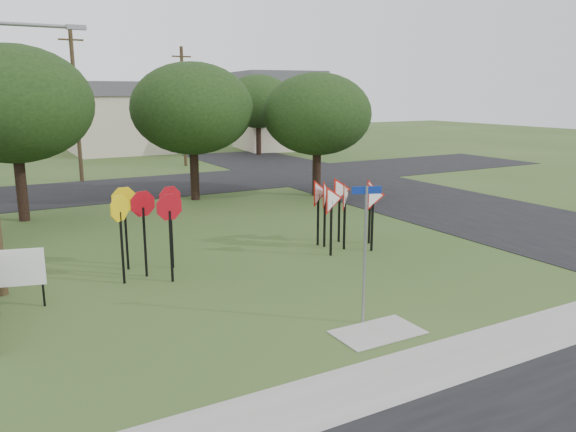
% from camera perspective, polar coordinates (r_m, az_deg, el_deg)
% --- Properties ---
extents(ground, '(140.00, 140.00, 0.00)m').
position_cam_1_polar(ground, '(14.97, 3.37, -8.46)').
color(ground, '#2D471A').
extents(sidewalk, '(30.00, 1.60, 0.02)m').
position_cam_1_polar(sidewalk, '(11.95, 14.61, -14.46)').
color(sidewalk, gray).
rests_on(sidewalk, ground).
extents(planting_strip, '(30.00, 0.80, 0.02)m').
position_cam_1_polar(planting_strip, '(11.23, 19.01, -16.62)').
color(planting_strip, '#2D471A').
rests_on(planting_strip, ground).
extents(street_right, '(8.00, 50.00, 0.02)m').
position_cam_1_polar(street_right, '(29.74, 12.55, 1.86)').
color(street_right, black).
rests_on(street_right, ground).
extents(street_far, '(60.00, 8.00, 0.02)m').
position_cam_1_polar(street_far, '(33.08, -15.62, 2.75)').
color(street_far, black).
rests_on(street_far, ground).
extents(curb_pad, '(2.00, 1.20, 0.02)m').
position_cam_1_polar(curb_pad, '(13.16, 9.11, -11.59)').
color(curb_pad, gray).
rests_on(curb_pad, ground).
extents(street_name_sign, '(0.63, 0.28, 3.28)m').
position_cam_1_polar(street_name_sign, '(13.02, 7.82, -3.15)').
color(street_name_sign, gray).
rests_on(street_name_sign, ground).
extents(stop_sign_cluster, '(2.38, 1.88, 2.59)m').
position_cam_1_polar(stop_sign_cluster, '(16.83, -14.26, 0.32)').
color(stop_sign_cluster, black).
rests_on(stop_sign_cluster, ground).
extents(yield_sign_cluster, '(3.05, 1.84, 2.44)m').
position_cam_1_polar(yield_sign_cluster, '(19.44, 5.64, 1.90)').
color(yield_sign_cluster, black).
rests_on(yield_sign_cluster, ground).
extents(info_board, '(1.22, 0.38, 1.57)m').
position_cam_1_polar(info_board, '(15.44, -25.74, -4.96)').
color(info_board, black).
rests_on(info_board, ground).
extents(far_pole_a, '(1.40, 0.24, 9.00)m').
position_cam_1_polar(far_pole_a, '(36.19, -20.73, 10.53)').
color(far_pole_a, '#44351F').
rests_on(far_pole_a, ground).
extents(far_pole_b, '(1.40, 0.24, 8.50)m').
position_cam_1_polar(far_pole_b, '(42.02, -10.57, 10.93)').
color(far_pole_b, '#44351F').
rests_on(far_pole_b, ground).
extents(house_mid, '(8.40, 8.40, 6.20)m').
position_cam_1_polar(house_mid, '(53.08, -16.85, 9.60)').
color(house_mid, beige).
rests_on(house_mid, ground).
extents(house_right, '(8.30, 8.30, 7.20)m').
position_cam_1_polar(house_right, '(54.20, -1.08, 10.71)').
color(house_right, beige).
rests_on(house_right, ground).
extents(tree_near_left, '(6.40, 6.40, 7.27)m').
position_cam_1_polar(tree_near_left, '(25.80, -26.17, 10.16)').
color(tree_near_left, black).
rests_on(tree_near_left, ground).
extents(tree_near_mid, '(6.00, 6.00, 6.80)m').
position_cam_1_polar(tree_near_mid, '(28.42, -9.71, 10.70)').
color(tree_near_mid, black).
rests_on(tree_near_mid, ground).
extents(tree_near_right, '(5.60, 5.60, 6.33)m').
position_cam_1_polar(tree_near_right, '(29.26, 2.99, 10.29)').
color(tree_near_right, black).
rests_on(tree_near_right, ground).
extents(tree_far_right, '(6.00, 6.00, 6.80)m').
position_cam_1_polar(tree_far_right, '(48.79, -3.05, 11.54)').
color(tree_far_right, black).
rests_on(tree_far_right, ground).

